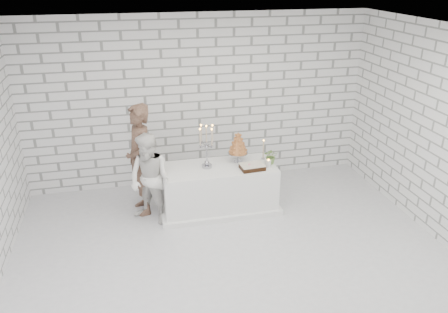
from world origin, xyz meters
TOP-DOWN VIEW (x-y plane):
  - ground at (0.00, 0.00)m, footprint 6.00×5.00m
  - ceiling at (0.00, 0.00)m, footprint 6.00×5.00m
  - wall_back at (0.00, 2.50)m, footprint 6.00×0.01m
  - wall_front at (0.00, -2.50)m, footprint 6.00×0.01m
  - wall_right at (3.00, 0.00)m, footprint 0.01×5.00m
  - cake_table at (0.09, 1.34)m, footprint 1.80×0.80m
  - groom at (-1.11, 1.55)m, footprint 0.56×0.73m
  - bride at (-1.00, 1.19)m, footprint 0.88×0.87m
  - candelabra at (-0.09, 1.36)m, footprint 0.35×0.35m
  - croquembouche at (0.44, 1.47)m, footprint 0.38×0.38m
  - chocolate_cake at (0.59, 1.14)m, footprint 0.38×0.29m
  - pillar_candle at (0.86, 1.15)m, footprint 0.09×0.09m
  - extra_taper at (0.87, 1.48)m, footprint 0.07×0.07m
  - flowers at (0.94, 1.28)m, footprint 0.29×0.27m

SIDE VIEW (x-z plane):
  - ground at x=0.00m, z-range -0.01..0.01m
  - cake_table at x=0.09m, z-range 0.00..0.75m
  - bride at x=-1.00m, z-range 0.00..1.44m
  - chocolate_cake at x=0.59m, z-range 0.75..0.83m
  - pillar_candle at x=0.86m, z-range 0.75..0.87m
  - flowers at x=0.94m, z-range 0.75..1.01m
  - groom at x=-1.11m, z-range 0.00..1.80m
  - extra_taper at x=0.87m, z-range 0.75..1.07m
  - croquembouche at x=0.44m, z-range 0.75..1.26m
  - candelabra at x=-0.09m, z-range 0.75..1.46m
  - wall_back at x=0.00m, z-range 0.00..3.00m
  - wall_front at x=0.00m, z-range 0.00..3.00m
  - wall_right at x=3.00m, z-range 0.00..3.00m
  - ceiling at x=0.00m, z-range 3.00..3.00m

